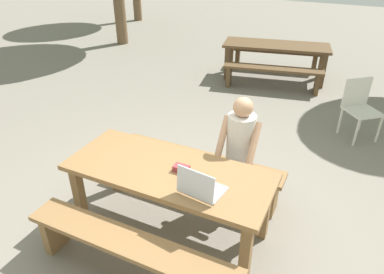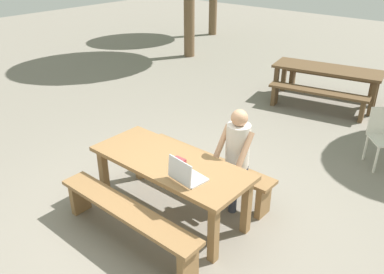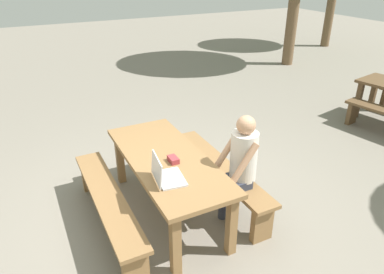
% 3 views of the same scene
% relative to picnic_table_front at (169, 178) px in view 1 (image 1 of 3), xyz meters
% --- Properties ---
extents(ground_plane, '(30.00, 30.00, 0.00)m').
position_rel_picnic_table_front_xyz_m(ground_plane, '(0.00, 0.00, -0.64)').
color(ground_plane, gray).
extents(picnic_table_front, '(1.97, 0.81, 0.75)m').
position_rel_picnic_table_front_xyz_m(picnic_table_front, '(0.00, 0.00, 0.00)').
color(picnic_table_front, olive).
rests_on(picnic_table_front, ground).
extents(bench_near, '(1.96, 0.30, 0.47)m').
position_rel_picnic_table_front_xyz_m(bench_near, '(0.00, -0.70, -0.28)').
color(bench_near, olive).
rests_on(bench_near, ground).
extents(bench_far, '(1.96, 0.30, 0.47)m').
position_rel_picnic_table_front_xyz_m(bench_far, '(0.00, 0.70, -0.28)').
color(bench_far, olive).
rests_on(bench_far, ground).
extents(laptop, '(0.39, 0.32, 0.27)m').
position_rel_picnic_table_front_xyz_m(laptop, '(0.42, -0.19, 0.17)').
color(laptop, silver).
rests_on(laptop, picnic_table_front).
extents(small_pouch, '(0.15, 0.09, 0.06)m').
position_rel_picnic_table_front_xyz_m(small_pouch, '(0.13, 0.02, 0.14)').
color(small_pouch, '#993338').
rests_on(small_pouch, picnic_table_front).
extents(person_seated, '(0.40, 0.40, 1.29)m').
position_rel_picnic_table_front_xyz_m(person_seated, '(0.47, 0.66, 0.11)').
color(person_seated, '#333847').
rests_on(person_seated, ground).
extents(plastic_chair, '(0.62, 0.62, 0.86)m').
position_rel_picnic_table_front_xyz_m(plastic_chair, '(1.57, 2.92, -0.17)').
color(plastic_chair, silver).
rests_on(plastic_chair, ground).
extents(picnic_table_mid, '(2.20, 1.12, 0.73)m').
position_rel_picnic_table_front_xyz_m(picnic_table_mid, '(-0.14, 4.76, -0.01)').
color(picnic_table_mid, brown).
rests_on(picnic_table_mid, ground).
extents(bench_mid_south, '(1.91, 0.65, 0.45)m').
position_rel_picnic_table_front_xyz_m(bench_mid_south, '(-0.02, 4.16, -0.30)').
color(bench_mid_south, brown).
rests_on(bench_mid_south, ground).
extents(bench_mid_north, '(1.91, 0.65, 0.45)m').
position_rel_picnic_table_front_xyz_m(bench_mid_north, '(-0.25, 5.36, -0.30)').
color(bench_mid_north, brown).
rests_on(bench_mid_north, ground).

